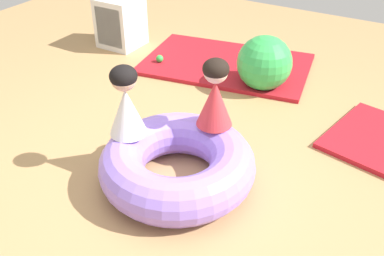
# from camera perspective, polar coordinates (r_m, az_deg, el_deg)

# --- Properties ---
(ground_plane) EXTENTS (8.00, 8.00, 0.00)m
(ground_plane) POSITION_cam_1_polar(r_m,az_deg,el_deg) (3.18, -3.36, -5.37)
(ground_plane) COLOR tan
(gym_mat_center_rear) EXTENTS (1.88, 1.38, 0.04)m
(gym_mat_center_rear) POSITION_cam_1_polar(r_m,az_deg,el_deg) (4.68, 4.51, 8.43)
(gym_mat_center_rear) COLOR #B21923
(gym_mat_center_rear) RESTS_ON ground
(inflatable_cushion) EXTENTS (1.07, 1.07, 0.31)m
(inflatable_cushion) POSITION_cam_1_polar(r_m,az_deg,el_deg) (2.97, -1.96, -4.75)
(inflatable_cushion) COLOR #9975EA
(inflatable_cushion) RESTS_ON ground
(child_in_red) EXTENTS (0.28, 0.28, 0.50)m
(child_in_red) POSITION_cam_1_polar(r_m,az_deg,el_deg) (2.98, 3.06, 4.55)
(child_in_red) COLOR red
(child_in_red) RESTS_ON inflatable_cushion
(child_in_white) EXTENTS (0.36, 0.36, 0.51)m
(child_in_white) POSITION_cam_1_polar(r_m,az_deg,el_deg) (2.91, -8.72, 3.46)
(child_in_white) COLOR white
(child_in_white) RESTS_ON inflatable_cushion
(play_ball_teal) EXTENTS (0.09, 0.09, 0.09)m
(play_ball_teal) POSITION_cam_1_polar(r_m,az_deg,el_deg) (4.22, 8.48, 6.15)
(play_ball_teal) COLOR teal
(play_ball_teal) RESTS_ON gym_mat_center_rear
(play_ball_green) EXTENTS (0.08, 0.08, 0.08)m
(play_ball_green) POSITION_cam_1_polar(r_m,az_deg,el_deg) (4.66, -4.29, 9.11)
(play_ball_green) COLOR green
(play_ball_green) RESTS_ON gym_mat_center_rear
(exercise_ball_large) EXTENTS (0.52, 0.52, 0.52)m
(exercise_ball_large) POSITION_cam_1_polar(r_m,az_deg,el_deg) (4.17, 9.52, 8.44)
(exercise_ball_large) COLOR green
(exercise_ball_large) RESTS_ON ground
(storage_cube) EXTENTS (0.44, 0.44, 0.56)m
(storage_cube) POSITION_cam_1_polar(r_m,az_deg,el_deg) (5.15, -9.56, 13.56)
(storage_cube) COLOR silver
(storage_cube) RESTS_ON ground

